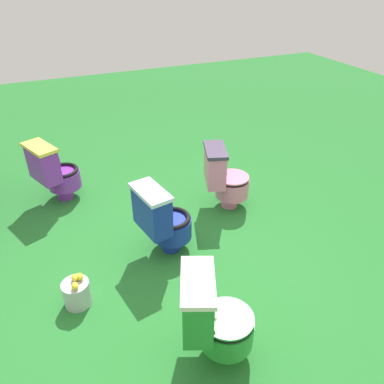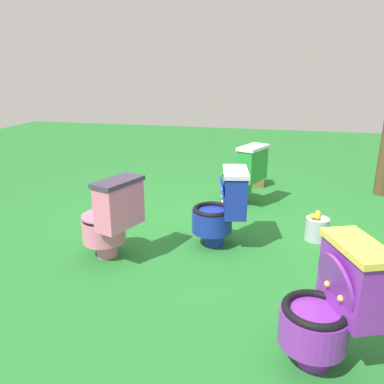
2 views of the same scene
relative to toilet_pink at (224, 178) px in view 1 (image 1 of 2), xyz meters
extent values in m
plane|color=#26752D|center=(-0.71, 0.87, -0.37)|extent=(14.00, 14.00, 0.00)
cylinder|color=pink|center=(-0.02, -0.07, -0.30)|extent=(0.23, 0.23, 0.14)
cylinder|color=pink|center=(-0.03, -0.09, -0.13)|extent=(0.47, 0.47, 0.20)
torus|color=black|center=(-0.03, -0.09, -0.02)|extent=(0.45, 0.45, 0.04)
cylinder|color=#3F334C|center=(-0.03, -0.09, -0.07)|extent=(0.30, 0.30, 0.01)
cube|color=pink|center=(0.04, 0.10, 0.14)|extent=(0.45, 0.31, 0.37)
cube|color=#3F334C|center=(0.04, 0.10, 0.34)|extent=(0.48, 0.34, 0.04)
cube|color=#8CE0E5|center=(0.00, 0.01, 0.19)|extent=(0.11, 0.04, 0.08)
cylinder|color=pink|center=(-0.03, -0.09, 0.00)|extent=(0.46, 0.46, 0.02)
sphere|color=#3F334C|center=(0.07, -0.02, 0.09)|extent=(0.04, 0.04, 0.04)
sphere|color=#3F334C|center=(-0.06, 0.03, 0.09)|extent=(0.04, 0.04, 0.04)
cylinder|color=green|center=(-1.68, 0.88, -0.30)|extent=(0.24, 0.24, 0.14)
cylinder|color=green|center=(-1.68, 0.86, -0.13)|extent=(0.49, 0.49, 0.20)
torus|color=black|center=(-1.68, 0.86, -0.02)|extent=(0.46, 0.46, 0.04)
cylinder|color=white|center=(-1.68, 0.86, -0.07)|extent=(0.31, 0.31, 0.01)
cube|color=green|center=(-1.61, 1.04, 0.14)|extent=(0.45, 0.34, 0.37)
cube|color=white|center=(-1.61, 1.04, 0.34)|extent=(0.48, 0.37, 0.04)
cube|color=#8CE0E5|center=(-1.65, 0.95, 0.19)|extent=(0.10, 0.05, 0.08)
cylinder|color=green|center=(-1.68, 0.86, 0.00)|extent=(0.47, 0.47, 0.02)
sphere|color=white|center=(-1.58, 0.92, 0.09)|extent=(0.04, 0.04, 0.04)
sphere|color=white|center=(-1.71, 0.97, 0.09)|extent=(0.04, 0.04, 0.04)
cylinder|color=purple|center=(0.90, 1.62, -0.30)|extent=(0.23, 0.23, 0.14)
cylinder|color=purple|center=(0.91, 1.60, -0.13)|extent=(0.48, 0.48, 0.20)
torus|color=black|center=(0.91, 1.60, -0.02)|extent=(0.46, 0.46, 0.04)
cylinder|color=#EACC4C|center=(0.91, 1.60, -0.07)|extent=(0.31, 0.31, 0.01)
cube|color=purple|center=(0.83, 1.79, 0.14)|extent=(0.45, 0.33, 0.37)
cube|color=#EACC4C|center=(0.83, 1.79, 0.34)|extent=(0.48, 0.36, 0.04)
cube|color=#8CE0E5|center=(0.87, 1.69, 0.19)|extent=(0.10, 0.05, 0.08)
cylinder|color=purple|center=(0.87, 1.69, 0.12)|extent=(0.36, 0.22, 0.35)
sphere|color=#EACC4C|center=(0.93, 1.71, 0.09)|extent=(0.04, 0.04, 0.04)
sphere|color=#EACC4C|center=(0.80, 1.66, 0.09)|extent=(0.04, 0.04, 0.04)
cylinder|color=#192D9E|center=(-0.45, 0.81, -0.30)|extent=(0.21, 0.21, 0.14)
cylinder|color=#192D9E|center=(-0.45, 0.79, -0.13)|extent=(0.43, 0.43, 0.20)
torus|color=black|center=(-0.45, 0.79, -0.02)|extent=(0.41, 0.41, 0.04)
cylinder|color=silver|center=(-0.45, 0.79, -0.07)|extent=(0.28, 0.28, 0.01)
cube|color=#192D9E|center=(-0.49, 0.98, 0.14)|extent=(0.44, 0.26, 0.37)
cube|color=silver|center=(-0.49, 0.98, 0.34)|extent=(0.47, 0.29, 0.04)
cube|color=#8CE0E5|center=(-0.47, 0.89, 0.19)|extent=(0.11, 0.03, 0.08)
cylinder|color=#192D9E|center=(-0.47, 0.89, 0.12)|extent=(0.36, 0.15, 0.35)
sphere|color=silver|center=(-0.40, 0.89, 0.09)|extent=(0.04, 0.04, 0.04)
sphere|color=silver|center=(-0.54, 0.87, 0.09)|extent=(0.04, 0.04, 0.04)
cylinder|color=#B7B7BF|center=(-0.80, 1.75, -0.26)|extent=(0.22, 0.22, 0.22)
ellipsoid|color=yellow|center=(-0.86, 1.75, -0.12)|extent=(0.07, 0.05, 0.05)
ellipsoid|color=yellow|center=(-0.77, 1.69, -0.12)|extent=(0.07, 0.05, 0.05)
ellipsoid|color=yellow|center=(-0.76, 1.73, -0.12)|extent=(0.07, 0.05, 0.05)
camera|label=1|loc=(-3.13, 1.75, 2.04)|focal=35.26mm
camera|label=2|loc=(2.75, 1.37, 1.21)|focal=35.79mm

